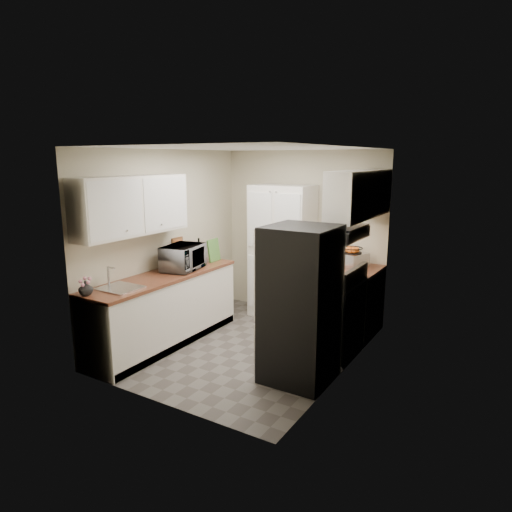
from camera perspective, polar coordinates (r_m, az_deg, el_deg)
The scene contains 16 objects.
ground at distance 5.99m, azimuth -1.14°, elevation -11.31°, with size 3.20×3.20×0.00m, color #56514C.
room_shell at distance 5.55m, azimuth -1.43°, elevation 4.30°, with size 2.64×3.24×2.52m.
pantry_cabinet at distance 6.87m, azimuth 3.27°, elevation 0.51°, with size 0.90×0.55×2.00m, color silver.
base_cabinet_left at distance 6.08m, azimuth -11.34°, elevation -6.74°, with size 0.60×2.30×0.88m, color silver.
countertop_left at distance 5.95m, azimuth -11.52°, elevation -2.55°, with size 0.63×2.33×0.04m, color brown.
base_cabinet_right at distance 6.45m, azimuth 12.11°, elevation -5.68°, with size 0.60×0.80×0.88m, color silver.
countertop_right at distance 6.33m, azimuth 12.29°, elevation -1.71°, with size 0.63×0.83×0.04m, color brown.
electric_range at distance 5.73m, azimuth 9.31°, elevation -7.45°, with size 0.71×0.78×1.13m.
refrigerator at distance 4.93m, azimuth 5.56°, elevation -6.06°, with size 0.70×0.72×1.70m, color #B7B7BC.
microwave at distance 6.15m, azimuth -9.10°, elevation -0.18°, with size 0.60×0.41×0.33m, color #B2B3B7.
wine_bottle at distance 6.69m, azimuth -7.15°, elevation 0.72°, with size 0.08×0.08×0.30m, color black.
flower_vase at distance 5.30m, azimuth -20.52°, elevation -3.78°, with size 0.15×0.15×0.16m, color silver.
cutting_board at distance 6.60m, azimuth -5.30°, elevation 0.73°, with size 0.02×0.26×0.32m, color #467B32.
toaster_oven at distance 6.35m, azimuth 12.11°, elevation -0.52°, with size 0.28×0.35×0.20m, color #B7B6BB.
fruit_basket at distance 6.32m, azimuth 11.98°, elevation 0.89°, with size 0.27×0.27×0.11m, color orange, non-canonical shape.
kitchen_mat at distance 6.41m, azimuth 2.85°, elevation -9.65°, with size 0.45×0.72×0.01m, color #C8BC81.
Camera 1 is at (2.94, -4.64, 2.38)m, focal length 32.00 mm.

